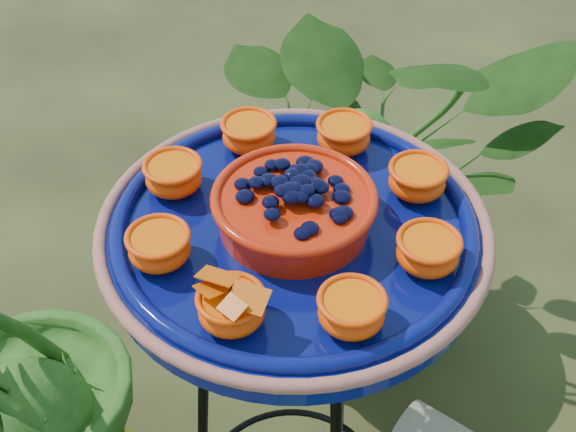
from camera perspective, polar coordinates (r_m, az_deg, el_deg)
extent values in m
torus|color=black|center=(1.06, 0.42, -2.86)|extent=(0.31, 0.31, 0.02)
cylinder|color=black|center=(1.51, 3.67, -11.96)|extent=(0.03, 0.09, 0.95)
cylinder|color=#070F5A|center=(1.04, 0.43, -1.52)|extent=(0.55, 0.55, 0.04)
torus|color=#AB5D4D|center=(1.02, 0.43, -0.74)|extent=(0.51, 0.51, 0.02)
torus|color=#070F5A|center=(1.02, 0.43, -0.57)|extent=(0.47, 0.47, 0.02)
cylinder|color=red|center=(1.01, 0.44, 0.33)|extent=(0.22, 0.22, 0.05)
torus|color=red|center=(0.99, 0.45, 1.34)|extent=(0.21, 0.21, 0.01)
ellipsoid|color=black|center=(0.99, 0.45, 1.62)|extent=(0.17, 0.17, 0.03)
ellipsoid|color=#F53A02|center=(0.97, 9.89, -2.69)|extent=(0.08, 0.08, 0.04)
cylinder|color=orange|center=(0.96, 10.02, -1.90)|extent=(0.07, 0.07, 0.01)
ellipsoid|color=#F53A02|center=(1.07, 9.16, 2.39)|extent=(0.08, 0.08, 0.04)
cylinder|color=orange|center=(1.06, 9.27, 3.17)|extent=(0.07, 0.07, 0.01)
ellipsoid|color=#F53A02|center=(1.14, 3.97, 5.57)|extent=(0.08, 0.08, 0.04)
cylinder|color=orange|center=(1.12, 4.02, 6.34)|extent=(0.07, 0.07, 0.01)
ellipsoid|color=#F53A02|center=(1.14, -2.79, 5.67)|extent=(0.08, 0.08, 0.04)
cylinder|color=orange|center=(1.13, -2.82, 6.44)|extent=(0.07, 0.07, 0.01)
ellipsoid|color=#F53A02|center=(1.07, -8.13, 2.67)|extent=(0.08, 0.08, 0.04)
cylinder|color=orange|center=(1.06, -8.22, 3.45)|extent=(0.07, 0.07, 0.01)
ellipsoid|color=#F53A02|center=(0.98, -9.12, -2.37)|extent=(0.08, 0.08, 0.04)
cylinder|color=orange|center=(0.96, -9.25, -1.58)|extent=(0.07, 0.07, 0.01)
ellipsoid|color=#F53A02|center=(0.90, -4.02, -6.75)|extent=(0.08, 0.08, 0.04)
cylinder|color=orange|center=(0.89, -4.08, -5.95)|extent=(0.07, 0.07, 0.01)
ellipsoid|color=#F53A02|center=(0.90, 4.53, -6.90)|extent=(0.08, 0.08, 0.04)
cylinder|color=orange|center=(0.89, 4.59, -6.11)|extent=(0.07, 0.07, 0.01)
cylinder|color=black|center=(0.88, -4.12, -5.49)|extent=(0.02, 0.03, 0.00)
cube|color=orange|center=(0.89, -5.02, -4.28)|extent=(0.05, 0.04, 0.01)
cube|color=orange|center=(0.86, -2.82, -5.84)|extent=(0.05, 0.04, 0.01)
imported|color=#204813|center=(1.90, 4.94, 3.02)|extent=(1.13, 1.17, 0.99)
imported|color=#204813|center=(1.62, -18.57, -11.49)|extent=(0.63, 0.63, 0.90)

